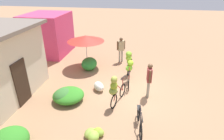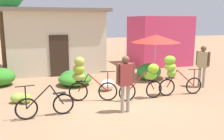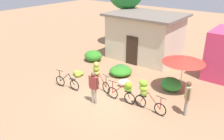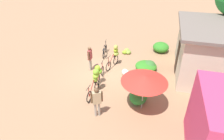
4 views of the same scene
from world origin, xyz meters
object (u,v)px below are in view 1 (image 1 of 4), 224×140
(bicycle_center_loaded, at_px, (129,70))
(banana_pile_on_ground, at_px, (94,134))
(bicycle_near_pile, at_px, (115,89))
(person_vendor, at_px, (121,47))
(produce_sack, at_px, (99,86))
(bicycle_by_shop, at_px, (129,60))
(person_bystander, at_px, (149,77))
(bicycle_leftmost, at_px, (140,121))
(market_umbrella, at_px, (86,38))
(shop_pink, at_px, (48,34))

(bicycle_center_loaded, height_order, banana_pile_on_ground, bicycle_center_loaded)
(bicycle_near_pile, height_order, person_vendor, person_vendor)
(banana_pile_on_ground, bearing_deg, person_vendor, -0.75)
(produce_sack, bearing_deg, banana_pile_on_ground, -169.94)
(bicycle_by_shop, relative_size, person_bystander, 1.00)
(banana_pile_on_ground, height_order, person_vendor, person_vendor)
(bicycle_leftmost, relative_size, person_bystander, 0.96)
(market_umbrella, bearing_deg, shop_pink, 60.28)
(bicycle_near_pile, bearing_deg, bicycle_leftmost, -139.49)
(bicycle_center_loaded, relative_size, bicycle_by_shop, 0.96)
(bicycle_leftmost, distance_m, bicycle_center_loaded, 3.56)
(banana_pile_on_ground, bearing_deg, bicycle_center_loaded, -12.00)
(bicycle_near_pile, relative_size, person_bystander, 0.94)
(shop_pink, relative_size, person_bystander, 1.88)
(bicycle_by_shop, xyz_separation_m, produce_sack, (-2.07, 1.33, -0.67))
(shop_pink, distance_m, bicycle_center_loaded, 7.31)
(shop_pink, height_order, bicycle_near_pile, shop_pink)
(market_umbrella, distance_m, person_vendor, 2.44)
(person_vendor, bearing_deg, banana_pile_on_ground, 179.25)
(shop_pink, bearing_deg, bicycle_near_pile, -134.91)
(market_umbrella, xyz_separation_m, produce_sack, (-2.73, -1.38, -1.64))
(bicycle_center_loaded, height_order, person_bystander, person_bystander)
(bicycle_leftmost, distance_m, person_bystander, 2.40)
(bicycle_center_loaded, xyz_separation_m, bicycle_by_shop, (1.03, 0.11, 0.16))
(bicycle_by_shop, height_order, produce_sack, bicycle_by_shop)
(shop_pink, height_order, market_umbrella, shop_pink)
(market_umbrella, bearing_deg, produce_sack, -153.10)
(bicycle_near_pile, xyz_separation_m, produce_sack, (1.12, 1.00, -0.63))
(bicycle_near_pile, height_order, bicycle_by_shop, bicycle_near_pile)
(market_umbrella, distance_m, bicycle_center_loaded, 3.47)
(bicycle_by_shop, bearing_deg, banana_pile_on_ground, 171.47)
(produce_sack, xyz_separation_m, person_bystander, (-0.15, -2.43, 0.82))
(shop_pink, distance_m, bicycle_near_pile, 8.29)
(shop_pink, relative_size, bicycle_by_shop, 1.88)
(market_umbrella, bearing_deg, bicycle_center_loaded, -120.77)
(bicycle_leftmost, relative_size, person_vendor, 0.97)
(bicycle_by_shop, distance_m, person_bystander, 2.48)
(market_umbrella, relative_size, person_bystander, 1.32)
(market_umbrella, relative_size, bicycle_center_loaded, 1.36)
(bicycle_near_pile, bearing_deg, person_bystander, -55.62)
(bicycle_near_pile, distance_m, person_bystander, 1.74)
(bicycle_center_loaded, distance_m, person_vendor, 2.89)
(bicycle_near_pile, relative_size, bicycle_by_shop, 0.94)
(shop_pink, xyz_separation_m, market_umbrella, (-1.98, -3.47, 0.40))
(shop_pink, relative_size, banana_pile_on_ground, 4.22)
(banana_pile_on_ground, bearing_deg, bicycle_by_shop, -8.53)
(banana_pile_on_ground, distance_m, person_vendor, 6.98)
(banana_pile_on_ground, bearing_deg, produce_sack, 10.06)
(shop_pink, bearing_deg, banana_pile_on_ground, -145.33)
(market_umbrella, distance_m, bicycle_by_shop, 2.95)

